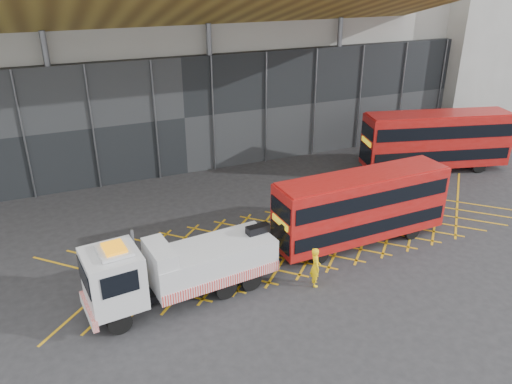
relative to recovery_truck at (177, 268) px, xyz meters
name	(u,v)px	position (x,y,z in m)	size (l,w,h in m)	color
ground_plane	(213,256)	(2.52, 2.70, -1.58)	(120.00, 120.00, 0.00)	#262628
road_markings	(311,235)	(8.12, 2.70, -1.57)	(27.96, 7.16, 0.01)	gold
construction_building	(153,30)	(4.44, 21.10, 7.40)	(55.00, 23.97, 18.00)	gray
east_building	(481,6)	(34.52, 18.70, 8.42)	(15.00, 12.00, 20.00)	gray
recovery_truck	(177,268)	(0.00, 0.00, 0.00)	(9.87, 3.16, 3.42)	black
bus_towed	(361,205)	(10.08, 1.07, 0.55)	(9.51, 2.47, 3.84)	#9E0F0C
bus_second	(436,139)	(20.80, 7.64, 0.73)	(10.48, 4.89, 4.16)	#9E0F0C
worker	(315,267)	(5.99, -1.46, -0.62)	(0.70, 0.46, 1.91)	yellow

